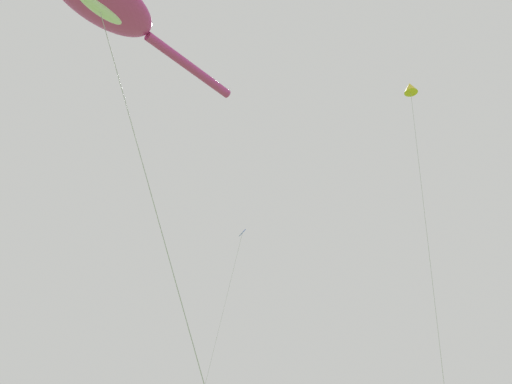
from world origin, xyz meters
name	(u,v)px	position (x,y,z in m)	size (l,w,h in m)	color
big_show_kite	(108,4)	(-5.51, 11.89, 16.25)	(9.03, 4.22, 16.82)	#CC3899
small_kite_stunt_black	(410,90)	(10.09, 8.84, 18.70)	(0.94, 1.59, 19.16)	yellow
small_kite_tiny_distant	(237,256)	(13.80, 28.37, 15.44)	(4.39, 0.91, 17.96)	blue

